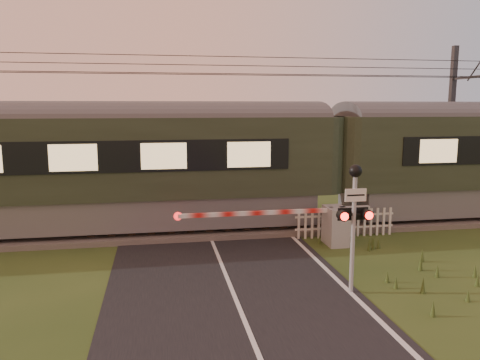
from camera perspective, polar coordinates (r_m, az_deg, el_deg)
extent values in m
plane|color=#273E18|center=(11.02, -0.46, -14.57)|extent=(160.00, 160.00, 0.00)
cube|color=black|center=(11.02, -0.46, -14.52)|extent=(6.00, 140.00, 0.02)
cube|color=#47423D|center=(17.11, -4.10, -5.73)|extent=(140.00, 3.40, 0.24)
cube|color=slate|center=(16.37, -3.84, -5.69)|extent=(140.00, 0.08, 0.14)
cube|color=slate|center=(17.75, -4.35, -4.52)|extent=(140.00, 0.08, 0.14)
cube|color=#2D2116|center=(17.08, -4.10, -5.31)|extent=(0.24, 2.20, 0.06)
cylinder|color=black|center=(16.28, -4.20, 12.84)|extent=(120.00, 0.02, 0.02)
cylinder|color=black|center=(16.88, -4.42, 12.70)|extent=(120.00, 0.02, 0.02)
cylinder|color=black|center=(16.63, -4.34, 14.83)|extent=(120.00, 0.02, 0.02)
cylinder|color=black|center=(16.60, -4.33, 13.80)|extent=(120.00, 0.02, 0.02)
cube|color=gray|center=(15.34, 11.57, -5.49)|extent=(0.61, 0.95, 1.23)
cylinder|color=gray|center=(15.28, 10.98, -5.53)|extent=(0.13, 0.13, 1.23)
cube|color=gray|center=(15.45, 13.75, -3.46)|extent=(1.00, 0.18, 0.18)
cube|color=red|center=(14.48, 2.04, -4.04)|extent=(4.84, 0.12, 0.12)
cylinder|color=red|center=(14.18, -7.59, -4.39)|extent=(0.25, 0.04, 0.25)
cylinder|color=gray|center=(11.34, 13.61, -6.62)|extent=(0.10, 0.10, 2.81)
cube|color=white|center=(11.07, 13.92, -1.80)|extent=(0.51, 0.03, 0.30)
sphere|color=black|center=(11.03, 13.90, 1.07)|extent=(0.30, 0.30, 0.30)
cube|color=black|center=(11.21, 13.70, -4.09)|extent=(0.70, 0.06, 0.06)
cylinder|color=#FF140C|center=(10.94, 12.64, -4.38)|extent=(0.19, 0.02, 0.19)
cylinder|color=#FF140C|center=(11.18, 15.48, -4.20)|extent=(0.19, 0.02, 0.19)
cube|color=black|center=(11.26, 13.60, -4.03)|extent=(0.75, 0.02, 0.30)
cube|color=silver|center=(16.37, 12.64, -5.67)|extent=(3.51, 0.04, 0.06)
cube|color=silver|center=(16.27, 12.69, -4.22)|extent=(3.51, 0.04, 0.06)
cube|color=#2D2D30|center=(22.68, 24.21, 5.89)|extent=(0.22, 0.22, 6.96)
cube|color=#2D2D30|center=(21.75, 26.30, 11.17)|extent=(0.10, 2.40, 0.10)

